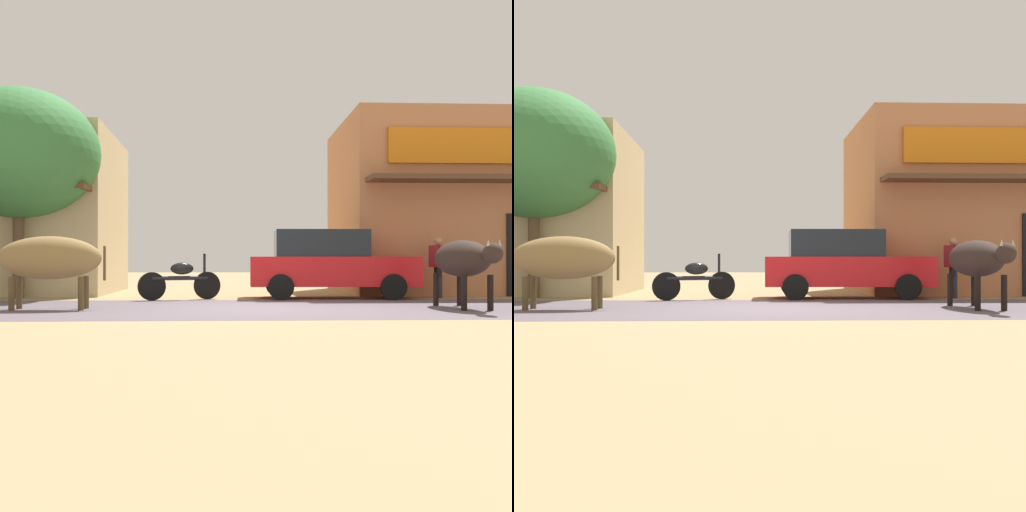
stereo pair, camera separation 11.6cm
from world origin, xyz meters
TOP-DOWN VIEW (x-y plane):
  - ground at (0.00, 0.00)m, footprint 80.00×80.00m
  - asphalt_road at (0.00, 0.00)m, footprint 72.00×5.28m
  - storefront_right_club at (6.39, 6.51)m, footprint 7.11×6.11m
  - roadside_tree at (-5.53, 3.66)m, footprint 3.90×3.90m
  - parked_hatchback_car at (1.96, 3.35)m, footprint 4.04×1.91m
  - parked_motorcycle at (-1.57, 2.81)m, footprint 1.87×0.83m
  - cow_near_brown at (-3.85, -0.20)m, footprint 2.51×0.71m
  - cow_far_dark at (3.96, -0.21)m, footprint 0.81×2.76m
  - pedestrian_by_shop at (4.61, 3.27)m, footprint 0.39×0.61m

SIDE VIEW (x-z plane):
  - ground at x=0.00m, z-range 0.00..0.00m
  - asphalt_road at x=0.00m, z-range 0.00..0.00m
  - parked_motorcycle at x=-1.57m, z-range -0.06..1.01m
  - parked_hatchback_car at x=1.96m, z-range 0.02..1.66m
  - pedestrian_by_shop at x=4.61m, z-range 0.12..1.60m
  - cow_far_dark at x=3.96m, z-range 0.29..1.58m
  - cow_near_brown at x=-3.85m, z-range 0.27..1.62m
  - storefront_right_club at x=6.39m, z-range 0.00..4.90m
  - roadside_tree at x=-5.53m, z-range 0.96..6.03m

